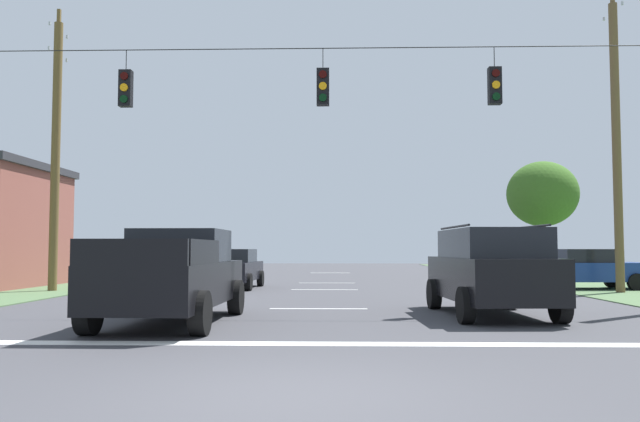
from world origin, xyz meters
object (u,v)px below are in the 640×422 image
Objects in this scene: suv_black at (490,269)px; utility_pole_mid_right at (616,142)px; distant_car_far_parked at (586,269)px; distant_car_oncoming at (232,268)px; tree_roadside_right at (542,194)px; distant_car_crossing_white at (171,264)px; pickup_truck at (174,276)px; utility_pole_near_left at (56,149)px; overhead_signal_span at (316,157)px.

suv_black is 10.68m from utility_pole_mid_right.
distant_car_far_parked is 0.41× the size of utility_pole_mid_right.
utility_pole_mid_right reaches higher than distant_car_oncoming.
tree_roadside_right is at bearing 29.04° from distant_car_oncoming.
utility_pole_mid_right reaches higher than distant_car_far_parked.
suv_black reaches higher than distant_car_crossing_white.
pickup_truck is 0.52× the size of utility_pole_near_left.
distant_car_oncoming is at bearing -55.84° from distant_car_crossing_white.
distant_car_oncoming is at bearing 112.57° from overhead_signal_span.
utility_pole_mid_right is at bearing 50.40° from suv_black.
distant_car_oncoming is (-0.71, 11.48, -0.18)m from pickup_truck.
distant_car_far_parked is at bearing -19.55° from distant_car_crossing_white.
overhead_signal_span is at bearing -123.50° from tree_roadside_right.
tree_roadside_right is at bearing 7.18° from distant_car_crossing_white.
overhead_signal_span is at bearing -140.44° from distant_car_far_parked.
overhead_signal_span is 12.15m from utility_pole_mid_right.
distant_car_oncoming is 7.80m from utility_pole_near_left.
distant_car_crossing_white is at bearing 73.84° from utility_pole_near_left.
distant_car_crossing_white is 20.05m from utility_pole_mid_right.
suv_black is (6.92, 1.62, 0.09)m from pickup_truck.
distant_car_far_parked is (17.38, -6.17, 0.00)m from distant_car_crossing_white.
utility_pole_mid_right is at bearing 31.32° from overhead_signal_span.
tree_roadside_right is (13.90, 19.60, 3.36)m from pickup_truck.
tree_roadside_right is (6.99, 17.97, 3.27)m from suv_black.
distant_car_crossing_white is at bearing 117.55° from overhead_signal_span.
pickup_truck is 12.47m from utility_pole_near_left.
distant_car_oncoming is 17.08m from tree_roadside_right.
tree_roadside_right reaches higher than pickup_truck.
overhead_signal_span is at bearing 45.51° from pickup_truck.
utility_pole_mid_right is (13.88, -2.30, 4.47)m from distant_car_oncoming.
pickup_truck is at bearing -86.48° from distant_car_oncoming.
utility_pole_near_left is 1.72× the size of tree_roadside_right.
distant_car_crossing_white is (-11.54, 15.64, -0.27)m from suv_black.
overhead_signal_span is at bearing -62.45° from distant_car_crossing_white.
distant_car_far_parked is at bearing 102.34° from utility_pole_mid_right.
tree_roadside_right reaches higher than distant_car_far_parked.
pickup_truck is at bearing -134.49° from overhead_signal_span.
distant_car_oncoming is at bearing -150.96° from tree_roadside_right.
distant_car_far_parked is at bearing 4.54° from utility_pole_near_left.
distant_car_oncoming is 13.47m from distant_car_far_parked.
suv_black is at bearing 13.19° from pickup_truck.
pickup_truck reaches higher than distant_car_far_parked.
overhead_signal_span reaches higher than distant_car_far_parked.
suv_black is 1.11× the size of distant_car_far_parked.
overhead_signal_span is 5.01m from pickup_truck.
utility_pole_near_left is at bearing 125.78° from pickup_truck.
suv_black is at bearing -121.68° from distant_car_far_parked.
distant_car_far_parked is 4.87m from utility_pole_mid_right.
distant_car_crossing_white and distant_car_far_parked have the same top height.
overhead_signal_span is at bearing -148.68° from utility_pole_mid_right.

